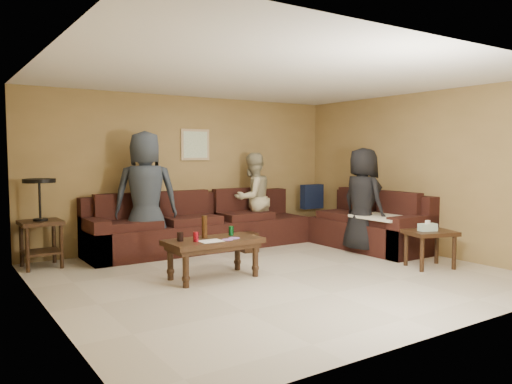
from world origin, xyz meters
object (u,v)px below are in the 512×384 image
sectional_sofa (262,229)px  side_table_right (430,236)px  person_right (363,201)px  person_left (146,195)px  waste_bin (249,242)px  person_middle (253,198)px  coffee_table (213,245)px  end_table_left (40,221)px

sectional_sofa → side_table_right: bearing=-63.6°
person_right → person_left: bearing=64.9°
waste_bin → person_middle: size_ratio=0.19×
coffee_table → person_middle: (1.74, 1.77, 0.36)m
coffee_table → waste_bin: size_ratio=3.92×
side_table_right → waste_bin: side_table_right is taller
end_table_left → person_right: 4.71m
person_middle → person_right: bearing=110.5°
sectional_sofa → waste_bin: (-0.29, -0.05, -0.17)m
coffee_table → waste_bin: bearing=42.6°
sectional_sofa → person_right: (1.16, -1.08, 0.49)m
waste_bin → sectional_sofa: bearing=8.7°
sectional_sofa → person_right: 1.66m
sectional_sofa → person_middle: size_ratio=2.97×
end_table_left → sectional_sofa: bearing=-10.4°
waste_bin → end_table_left: bearing=167.8°
coffee_table → end_table_left: end_table_left is taller
coffee_table → person_left: person_left is taller
person_left → person_right: size_ratio=1.15×
side_table_right → person_left: (-2.97, 2.74, 0.51)m
person_middle → person_right: size_ratio=0.95×
side_table_right → person_left: bearing=137.3°
person_left → person_middle: person_left is taller
sectional_sofa → person_right: person_right is taller
end_table_left → waste_bin: bearing=-12.2°
waste_bin → person_middle: 0.98m
waste_bin → person_left: person_left is taller
sectional_sofa → waste_bin: sectional_sofa is taller
end_table_left → coffee_table: bearing=-47.4°
sectional_sofa → end_table_left: end_table_left is taller
sectional_sofa → person_left: (-1.81, 0.40, 0.62)m
waste_bin → person_right: size_ratio=0.18×
waste_bin → person_right: 1.91m
person_left → person_right: bearing=174.2°
side_table_right → person_middle: (-0.99, 2.88, 0.35)m
coffee_table → side_table_right: 2.95m
coffee_table → person_left: size_ratio=0.63×
person_left → waste_bin: bearing=-175.7°
sectional_sofa → person_right: bearing=-43.0°
coffee_table → side_table_right: bearing=-22.2°
sectional_sofa → waste_bin: size_ratio=15.38×
coffee_table → person_middle: 2.51m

